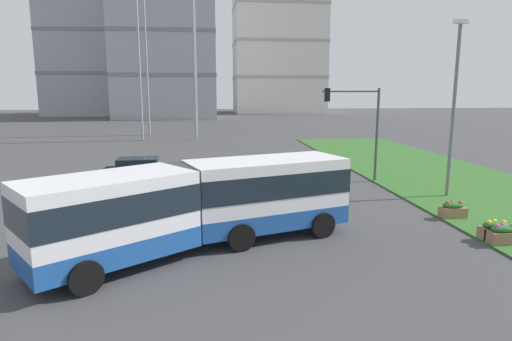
% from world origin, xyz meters
% --- Properties ---
extents(articulated_bus, '(11.48, 7.52, 3.00)m').
position_xyz_m(articulated_bus, '(-2.21, 11.40, 1.65)').
color(articulated_bus, white).
rests_on(articulated_bus, ground).
extents(car_black_sedan, '(4.44, 2.10, 1.58)m').
position_xyz_m(car_black_sedan, '(-6.04, 22.88, 0.75)').
color(car_black_sedan, black).
rests_on(car_black_sedan, ground).
extents(flower_planter_3, '(1.10, 0.56, 0.74)m').
position_xyz_m(flower_planter_3, '(8.80, 10.51, 0.43)').
color(flower_planter_3, '#937051').
rests_on(flower_planter_3, grass_median).
extents(flower_planter_4, '(1.10, 0.56, 0.74)m').
position_xyz_m(flower_planter_4, '(8.80, 10.99, 0.43)').
color(flower_planter_4, '#937051').
rests_on(flower_planter_4, grass_median).
extents(flower_planter_5, '(1.10, 0.56, 0.74)m').
position_xyz_m(flower_planter_5, '(8.80, 13.86, 0.43)').
color(flower_planter_5, '#937051').
rests_on(flower_planter_5, grass_median).
extents(traffic_light_far_right, '(3.57, 0.28, 5.74)m').
position_xyz_m(traffic_light_far_right, '(7.23, 22.00, 3.95)').
color(traffic_light_far_right, '#474C51').
rests_on(traffic_light_far_right, ground).
extents(streetlight_median, '(0.70, 0.28, 9.06)m').
position_xyz_m(streetlight_median, '(10.70, 17.67, 4.97)').
color(streetlight_median, slate).
rests_on(streetlight_median, ground).
extents(apartment_tower_westcentre, '(20.21, 14.72, 40.77)m').
position_xyz_m(apartment_tower_westcentre, '(-10.21, 88.08, 20.41)').
color(apartment_tower_westcentre, '#9EA3AD').
rests_on(apartment_tower_westcentre, ground).
extents(apartment_tower_centre, '(21.95, 17.58, 41.92)m').
position_xyz_m(apartment_tower_centre, '(15.86, 107.79, 20.98)').
color(apartment_tower_centre, silver).
rests_on(apartment_tower_centre, ground).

